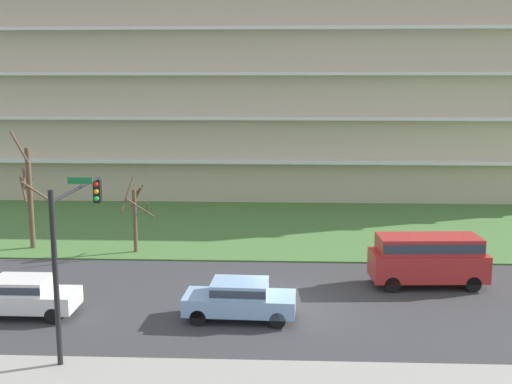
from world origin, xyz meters
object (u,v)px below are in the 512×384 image
tree_left (136,215)px  van_red_center_left (428,257)px  tree_far_left (29,194)px  traffic_signal_mast (73,234)px  sedan_white_center_right (22,295)px  sedan_blue_near_left (240,298)px

tree_left → van_red_center_left: size_ratio=0.78×
tree_far_left → van_red_center_left: tree_far_left is taller
tree_far_left → tree_left: tree_far_left is taller
tree_left → traffic_signal_mast: size_ratio=0.70×
tree_left → sedan_white_center_right: (-2.43, -9.48, -1.27)m
van_red_center_left → sedan_white_center_right: 17.73m
sedan_blue_near_left → traffic_signal_mast: 7.04m
van_red_center_left → sedan_white_center_right: bearing=11.4°
sedan_blue_near_left → van_red_center_left: size_ratio=0.84×
traffic_signal_mast → tree_far_left: bearing=118.0°
tree_far_left → tree_left: 6.14m
sedan_blue_near_left → sedan_white_center_right: same height
traffic_signal_mast → sedan_white_center_right: bearing=138.8°
tree_far_left → tree_left: size_ratio=1.61×
sedan_blue_near_left → sedan_white_center_right: size_ratio=1.01×
sedan_white_center_right → van_red_center_left: bearing=15.0°
tree_far_left → van_red_center_left: bearing=-14.8°
tree_far_left → van_red_center_left: (20.75, -5.47, -1.75)m
tree_left → traffic_signal_mast: bearing=-86.5°
tree_left → traffic_signal_mast: 12.44m
tree_far_left → sedan_white_center_right: bearing=-70.1°
tree_left → van_red_center_left: (14.71, -4.98, -0.74)m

